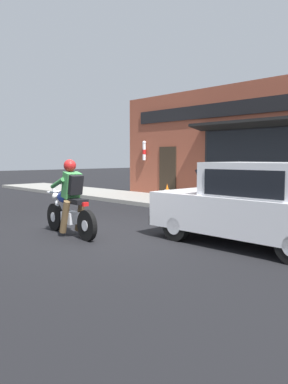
% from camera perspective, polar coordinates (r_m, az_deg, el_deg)
% --- Properties ---
extents(ground_plane, '(80.00, 80.00, 0.00)m').
position_cam_1_polar(ground_plane, '(8.33, -6.43, -6.25)').
color(ground_plane, black).
extents(sidewalk_curb, '(2.60, 22.00, 0.14)m').
position_cam_1_polar(sidewalk_curb, '(13.87, 2.60, -1.32)').
color(sidewalk_curb, gray).
rests_on(sidewalk_curb, ground).
extents(storefront_building, '(1.25, 10.37, 4.20)m').
position_cam_1_polar(storefront_building, '(13.72, 13.37, 7.00)').
color(storefront_building, brown).
rests_on(storefront_building, ground).
extents(motorcycle_with_rider, '(0.59, 2.02, 1.62)m').
position_cam_1_polar(motorcycle_with_rider, '(8.09, -11.18, -1.80)').
color(motorcycle_with_rider, black).
rests_on(motorcycle_with_rider, ground).
extents(car_hatchback, '(1.68, 3.80, 1.57)m').
position_cam_1_polar(car_hatchback, '(7.32, 16.23, -1.94)').
color(car_hatchback, black).
rests_on(car_hatchback, ground).
extents(traffic_cone, '(0.36, 0.36, 0.60)m').
position_cam_1_polar(traffic_cone, '(13.33, 3.54, -0.02)').
color(traffic_cone, black).
rests_on(traffic_cone, sidewalk_curb).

